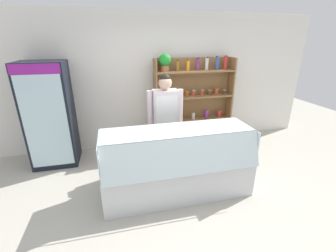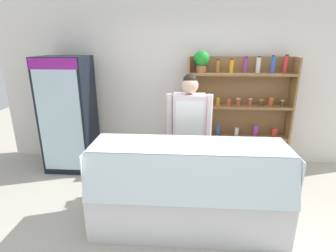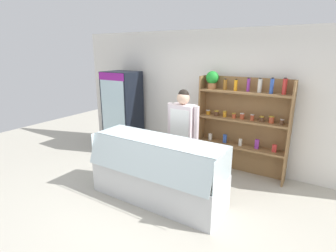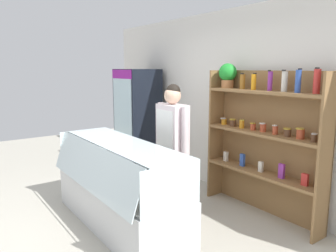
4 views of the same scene
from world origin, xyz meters
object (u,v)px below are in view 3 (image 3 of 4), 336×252
at_px(shelving_unit, 240,119).
at_px(shop_clerk, 183,128).
at_px(deli_display_case, 157,181).
at_px(drinks_fridge, 123,112).

height_order(shelving_unit, shop_clerk, shelving_unit).
bearing_deg(shop_clerk, deli_display_case, -90.66).
bearing_deg(deli_display_case, shop_clerk, 89.34).
xyz_separation_m(drinks_fridge, shop_clerk, (1.94, -0.62, 0.06)).
relative_size(deli_display_case, shop_clerk, 1.28).
height_order(deli_display_case, shop_clerk, shop_clerk).
height_order(drinks_fridge, shop_clerk, drinks_fridge).
bearing_deg(shelving_unit, drinks_fridge, -175.07).
height_order(shelving_unit, deli_display_case, shelving_unit).
xyz_separation_m(shelving_unit, shop_clerk, (-0.75, -0.85, -0.09)).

